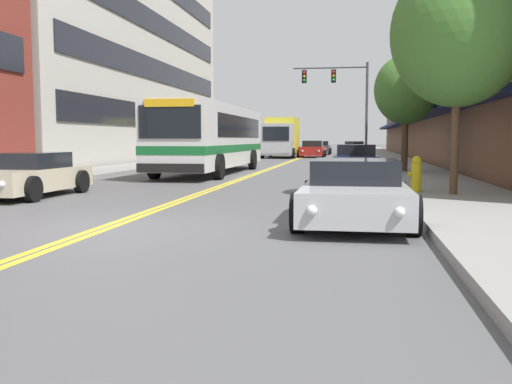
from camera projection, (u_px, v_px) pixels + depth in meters
ground_plane at (300, 158)px, 46.32m from camera, size 240.00×240.00×0.00m
sidewalk_left at (216, 157)px, 47.49m from camera, size 3.01×106.00×0.17m
sidewalk_right at (388, 158)px, 45.14m from camera, size 3.01×106.00×0.17m
centre_line at (300, 158)px, 46.32m from camera, size 0.34×106.00×0.01m
storefront_row_right at (465, 105)px, 43.80m from camera, size 9.10×68.00×8.37m
city_bus at (212, 136)px, 26.07m from camera, size 2.88×12.21×3.01m
car_champagne_parked_left_mid at (28, 176)px, 15.45m from camera, size 2.04×4.28×1.19m
car_silver_parked_right_foreground at (355, 192)px, 10.73m from camera, size 2.10×4.72×1.17m
car_navy_parked_right_mid at (356, 161)px, 24.90m from camera, size 2.14×4.18×1.31m
car_beige_parked_right_far at (354, 150)px, 48.66m from camera, size 2.09×4.20×1.35m
car_dark_grey_moving_lead at (320, 148)px, 57.56m from camera, size 2.10×4.51×1.34m
car_red_moving_second at (313, 150)px, 48.69m from camera, size 2.17×4.57×1.41m
box_truck at (281, 137)px, 47.77m from camera, size 2.77×6.71×3.32m
traffic_signal_mast at (342, 92)px, 41.02m from camera, size 5.38×0.38×7.01m
street_tree_right_near at (458, 33)px, 14.08m from camera, size 3.31×3.31×5.83m
street_tree_right_mid at (406, 90)px, 24.40m from camera, size 2.70×2.70×4.99m
fire_hydrant at (416, 174)px, 15.04m from camera, size 0.35×0.27×0.95m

